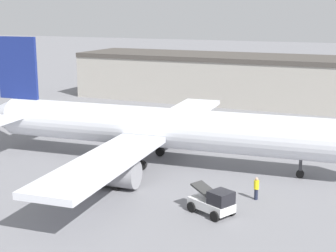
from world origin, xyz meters
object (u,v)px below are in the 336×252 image
airplane (158,128)px  ground_crew_worker (256,188)px  baggage_tug (114,176)px  belt_loader_truck (214,202)px

airplane → ground_crew_worker: bearing=-31.8°
airplane → baggage_tug: airplane is taller
ground_crew_worker → baggage_tug: size_ratio=0.69×
ground_crew_worker → belt_loader_truck: size_ratio=0.48×
airplane → belt_loader_truck: size_ratio=11.16×
baggage_tug → airplane: bearing=93.9°
airplane → belt_loader_truck: bearing=-52.2°
airplane → baggage_tug: bearing=-98.7°
airplane → ground_crew_worker: size_ratio=23.03×
baggage_tug → belt_loader_truck: bearing=-6.3°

